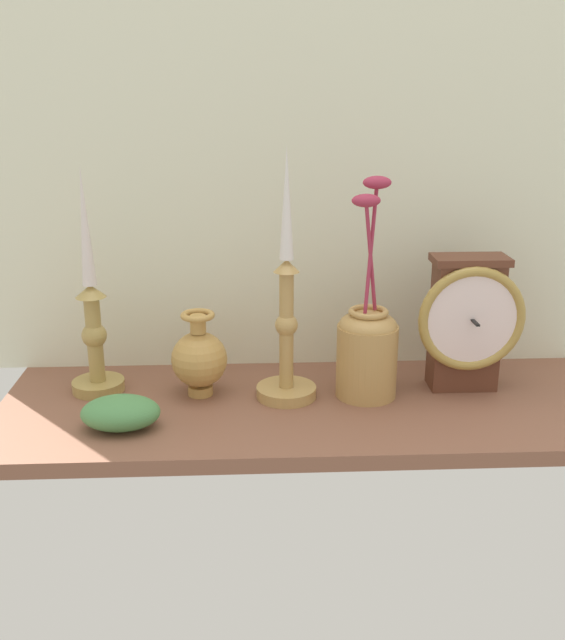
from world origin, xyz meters
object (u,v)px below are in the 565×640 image
Objects in this scene: candlestick_tall_left at (286,327)px; candlestick_tall_center at (93,323)px; mantel_clock at (467,321)px; brass_vase_bulbous at (199,358)px; brass_vase_jar at (367,346)px.

candlestick_tall_center is at bearing 172.62° from candlestick_tall_left.
brass_vase_bulbous is at bearing -179.53° from mantel_clock.
brass_vase_jar is at bearing -173.47° from mantel_clock.
candlestick_tall_left is 31.41cm from candlestick_tall_center.
candlestick_tall_center is (-60.81, 2.03, -0.01)cm from mantel_clock.
mantel_clock is 0.63× the size of brass_vase_jar.
candlestick_tall_center is at bearing 178.09° from mantel_clock.
candlestick_tall_center reaches higher than brass_vase_bulbous.
brass_vase_bulbous is 27.25cm from brass_vase_jar.
candlestick_tall_left is 15.28cm from brass_vase_bulbous.
candlestick_tall_left is 13.51cm from brass_vase_jar.
brass_vase_jar is (13.04, 0.11, -3.51)cm from candlestick_tall_left.
candlestick_tall_left reaches higher than mantel_clock.
mantel_clock reaches higher than brass_vase_bulbous.
candlestick_tall_left is (-29.66, -2.01, 0.27)cm from mantel_clock.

